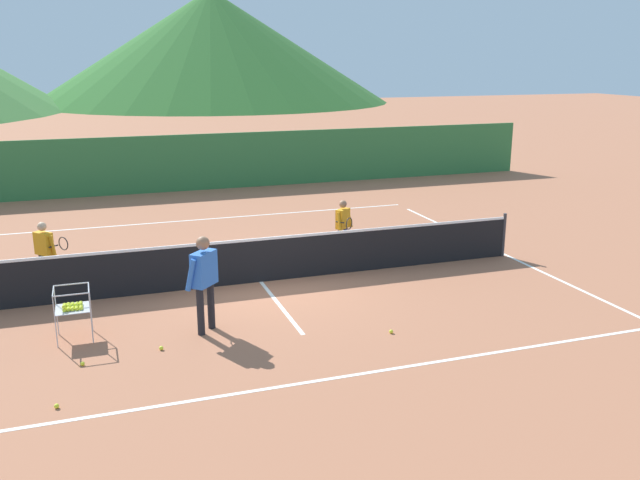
# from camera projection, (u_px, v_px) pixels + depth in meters

# --- Properties ---
(ground_plane) EXTENTS (120.00, 120.00, 0.00)m
(ground_plane) POSITION_uv_depth(u_px,v_px,m) (261.00, 282.00, 14.43)
(ground_plane) COLOR #A86647
(line_baseline_near) EXTENTS (12.24, 0.08, 0.01)m
(line_baseline_near) POSITION_uv_depth(u_px,v_px,m) (338.00, 378.00, 10.12)
(line_baseline_near) COLOR white
(line_baseline_near) RESTS_ON ground
(line_baseline_far) EXTENTS (12.24, 0.08, 0.01)m
(line_baseline_far) POSITION_uv_depth(u_px,v_px,m) (210.00, 219.00, 20.01)
(line_baseline_far) COLOR white
(line_baseline_far) RESTS_ON ground
(line_sideline_east) EXTENTS (0.08, 10.83, 0.01)m
(line_sideline_east) POSITION_uv_depth(u_px,v_px,m) (507.00, 255.00, 16.34)
(line_sideline_east) COLOR white
(line_sideline_east) RESTS_ON ground
(line_service_center) EXTENTS (0.08, 6.02, 0.01)m
(line_service_center) POSITION_uv_depth(u_px,v_px,m) (261.00, 282.00, 14.42)
(line_service_center) COLOR white
(line_service_center) RESTS_ON ground
(tennis_net) EXTENTS (12.06, 0.08, 1.05)m
(tennis_net) POSITION_uv_depth(u_px,v_px,m) (260.00, 259.00, 14.29)
(tennis_net) COLOR #333338
(tennis_net) RESTS_ON ground
(instructor) EXTENTS (0.63, 0.81, 1.72)m
(instructor) POSITION_uv_depth(u_px,v_px,m) (204.00, 275.00, 11.58)
(instructor) COLOR black
(instructor) RESTS_ON ground
(student_0) EXTENTS (0.68, 0.53, 1.37)m
(student_0) POSITION_uv_depth(u_px,v_px,m) (45.00, 248.00, 14.00)
(student_0) COLOR black
(student_0) RESTS_ON ground
(student_1) EXTENTS (0.52, 0.68, 1.35)m
(student_1) POSITION_uv_depth(u_px,v_px,m) (343.00, 222.00, 16.17)
(student_1) COLOR navy
(student_1) RESTS_ON ground
(ball_cart) EXTENTS (0.58, 0.58, 0.90)m
(ball_cart) POSITION_uv_depth(u_px,v_px,m) (73.00, 307.00, 11.37)
(ball_cart) COLOR #B7B7BC
(ball_cart) RESTS_ON ground
(tennis_ball_0) EXTENTS (0.07, 0.07, 0.07)m
(tennis_ball_0) POSITION_uv_depth(u_px,v_px,m) (57.00, 406.00, 9.23)
(tennis_ball_0) COLOR yellow
(tennis_ball_0) RESTS_ON ground
(tennis_ball_1) EXTENTS (0.07, 0.07, 0.07)m
(tennis_ball_1) POSITION_uv_depth(u_px,v_px,m) (83.00, 364.00, 10.51)
(tennis_ball_1) COLOR yellow
(tennis_ball_1) RESTS_ON ground
(tennis_ball_3) EXTENTS (0.07, 0.07, 0.07)m
(tennis_ball_3) POSITION_uv_depth(u_px,v_px,m) (391.00, 332.00, 11.74)
(tennis_ball_3) COLOR yellow
(tennis_ball_3) RESTS_ON ground
(tennis_ball_5) EXTENTS (0.07, 0.07, 0.07)m
(tennis_ball_5) POSITION_uv_depth(u_px,v_px,m) (161.00, 348.00, 11.07)
(tennis_ball_5) COLOR yellow
(tennis_ball_5) RESTS_ON ground
(windscreen_fence) EXTENTS (26.92, 0.08, 2.00)m
(windscreen_fence) POSITION_uv_depth(u_px,v_px,m) (186.00, 163.00, 23.96)
(windscreen_fence) COLOR #33753D
(windscreen_fence) RESTS_ON ground
(hill_0) EXTENTS (36.39, 36.39, 11.26)m
(hill_0) POSITION_uv_depth(u_px,v_px,m) (212.00, 47.00, 70.00)
(hill_0) COLOR #2D6628
(hill_0) RESTS_ON ground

